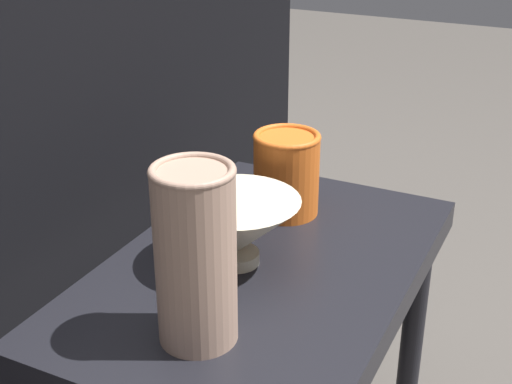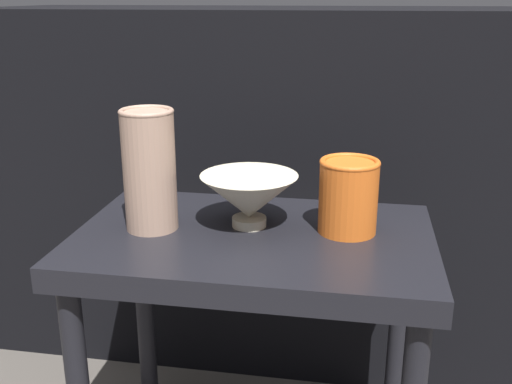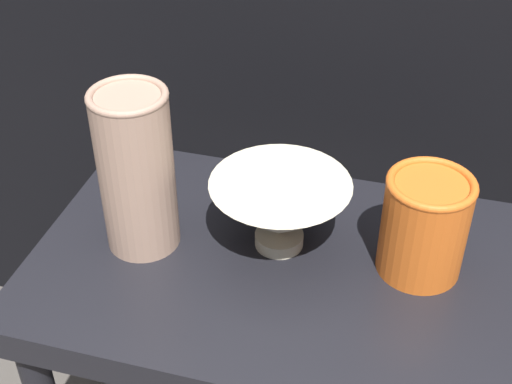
% 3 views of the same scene
% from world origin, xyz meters
% --- Properties ---
extents(table, '(0.58, 0.37, 0.48)m').
position_xyz_m(table, '(0.00, 0.00, 0.41)').
color(table, black).
rests_on(table, ground_plane).
extents(couch_backdrop, '(1.46, 0.50, 0.82)m').
position_xyz_m(couch_backdrop, '(0.00, 0.53, 0.41)').
color(couch_backdrop, black).
rests_on(couch_backdrop, ground_plane).
extents(bowl, '(0.16, 0.16, 0.09)m').
position_xyz_m(bowl, '(-0.01, 0.03, 0.53)').
color(bowl, beige).
rests_on(bowl, table).
extents(vase_textured_left, '(0.09, 0.09, 0.20)m').
position_xyz_m(vase_textured_left, '(-0.17, -0.01, 0.58)').
color(vase_textured_left, tan).
rests_on(vase_textured_left, table).
extents(vase_colorful_right, '(0.10, 0.10, 0.12)m').
position_xyz_m(vase_colorful_right, '(0.15, 0.03, 0.54)').
color(vase_colorful_right, orange).
rests_on(vase_colorful_right, table).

